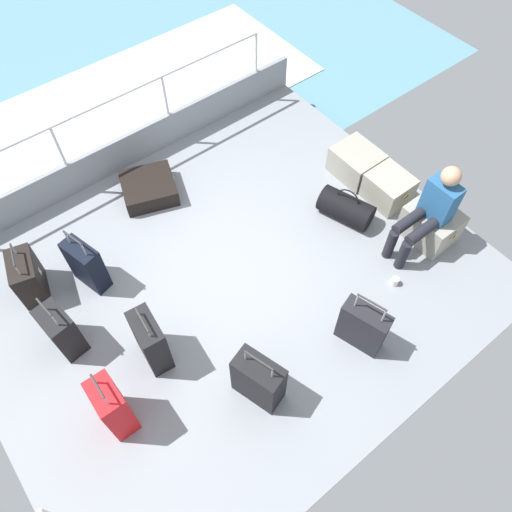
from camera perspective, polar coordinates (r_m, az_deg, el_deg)
The scene contains 18 objects.
ground_plane at distance 5.46m, azimuth -3.06°, elevation -2.90°, with size 4.40×5.20×0.06m, color gray.
gunwale_port at distance 6.53m, azimuth -14.78°, elevation 11.31°, with size 0.06×5.20×0.45m, color gray.
railing_port at distance 6.17m, azimuth -15.91°, elevation 14.96°, with size 0.04×4.20×1.02m.
sea_wake at distance 7.94m, azimuth -19.05°, elevation 13.83°, with size 12.00×12.00×0.01m.
cargo_crate_0 at distance 6.38m, azimuth 11.27°, elevation 10.34°, with size 0.59×0.48×0.35m.
cargo_crate_1 at distance 6.18m, azimuth 14.76°, elevation 7.45°, with size 0.52×0.44×0.35m.
cargo_crate_2 at distance 5.92m, azimuth 19.18°, elevation 3.42°, with size 0.60×0.46×0.41m.
passenger_seated at distance 5.53m, azimuth 19.05°, elevation 4.91°, with size 0.34×0.66×1.11m.
suitcase_0 at distance 4.83m, azimuth -11.84°, elevation -9.39°, with size 0.43×0.26×0.76m.
suitcase_1 at distance 4.95m, azimuth 11.99°, elevation -7.81°, with size 0.49×0.32×0.77m.
suitcase_2 at distance 5.46m, azimuth -18.65°, elevation -0.97°, with size 0.43×0.28×0.79m.
suitcase_3 at distance 6.20m, azimuth -12.02°, elevation 7.53°, with size 0.75×0.77×0.22m.
suitcase_4 at distance 4.63m, azimuth 0.29°, elevation -13.84°, with size 0.50×0.36×0.75m.
suitcase_5 at distance 4.65m, azimuth -15.90°, elevation -16.09°, with size 0.36×0.23×0.88m.
suitcase_6 at distance 5.65m, azimuth -24.40°, elevation -2.18°, with size 0.50×0.36×0.66m.
suitcase_7 at distance 5.16m, azimuth -21.18°, elevation -7.90°, with size 0.40×0.28×0.77m.
duffel_bag at distance 5.90m, azimuth 10.15°, elevation 5.40°, with size 0.69×0.49×0.46m.
paper_cup at distance 5.56m, azimuth 15.45°, elevation -2.75°, with size 0.08×0.08×0.10m, color white.
Camera 1 is at (2.39, -1.51, 4.64)m, focal length 35.33 mm.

